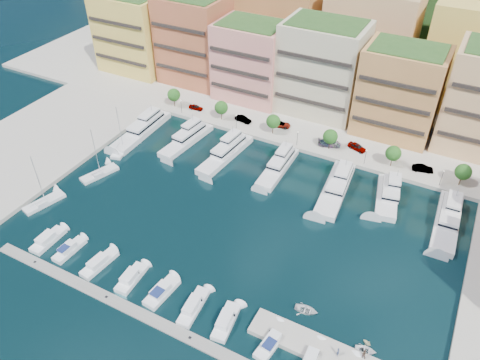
% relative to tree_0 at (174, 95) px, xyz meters
% --- Properties ---
extents(ground, '(400.00, 400.00, 0.00)m').
position_rel_tree_0_xyz_m(ground, '(40.00, -33.50, -4.74)').
color(ground, black).
rests_on(ground, ground).
extents(north_quay, '(220.00, 64.00, 2.00)m').
position_rel_tree_0_xyz_m(north_quay, '(40.00, 28.50, -4.74)').
color(north_quay, '#9E998E').
rests_on(north_quay, ground).
extents(west_quay, '(34.00, 76.00, 2.00)m').
position_rel_tree_0_xyz_m(west_quay, '(-22.00, -41.50, -4.74)').
color(west_quay, '#9E998E').
rests_on(west_quay, ground).
extents(hillside, '(240.00, 40.00, 58.00)m').
position_rel_tree_0_xyz_m(hillside, '(40.00, 76.50, -4.74)').
color(hillside, '#223D19').
rests_on(hillside, ground).
extents(south_pontoon, '(72.00, 2.20, 0.35)m').
position_rel_tree_0_xyz_m(south_pontoon, '(37.00, -63.50, -4.74)').
color(south_pontoon, gray).
rests_on(south_pontoon, ground).
extents(apartment_0, '(22.00, 16.50, 24.80)m').
position_rel_tree_0_xyz_m(apartment_0, '(-26.00, 16.49, 8.57)').
color(apartment_0, '#E3BF53').
rests_on(apartment_0, north_quay).
extents(apartment_1, '(20.00, 16.50, 26.80)m').
position_rel_tree_0_xyz_m(apartment_1, '(-4.00, 18.49, 9.57)').
color(apartment_1, '#B95C3D').
rests_on(apartment_1, north_quay).
extents(apartment_2, '(20.00, 15.50, 22.80)m').
position_rel_tree_0_xyz_m(apartment_2, '(17.00, 16.49, 7.57)').
color(apartment_2, '#E08E7D').
rests_on(apartment_2, north_quay).
extents(apartment_3, '(22.00, 16.50, 25.80)m').
position_rel_tree_0_xyz_m(apartment_3, '(38.00, 18.49, 9.07)').
color(apartment_3, beige).
rests_on(apartment_3, north_quay).
extents(apartment_4, '(20.00, 15.50, 23.80)m').
position_rel_tree_0_xyz_m(apartment_4, '(60.00, 16.49, 8.07)').
color(apartment_4, tan).
rests_on(apartment_4, north_quay).
extents(backblock_0, '(26.00, 18.00, 30.00)m').
position_rel_tree_0_xyz_m(backblock_0, '(-15.00, 40.50, 11.26)').
color(backblock_0, beige).
rests_on(backblock_0, north_quay).
extents(backblock_1, '(26.00, 18.00, 30.00)m').
position_rel_tree_0_xyz_m(backblock_1, '(15.00, 40.50, 11.26)').
color(backblock_1, tan).
rests_on(backblock_1, north_quay).
extents(backblock_2, '(26.00, 18.00, 30.00)m').
position_rel_tree_0_xyz_m(backblock_2, '(45.00, 40.50, 11.26)').
color(backblock_2, tan).
rests_on(backblock_2, north_quay).
extents(backblock_3, '(26.00, 18.00, 30.00)m').
position_rel_tree_0_xyz_m(backblock_3, '(75.00, 40.50, 11.26)').
color(backblock_3, '#E3BF53').
rests_on(backblock_3, north_quay).
extents(tree_0, '(3.80, 3.80, 5.65)m').
position_rel_tree_0_xyz_m(tree_0, '(0.00, 0.00, 0.00)').
color(tree_0, '#473323').
rests_on(tree_0, north_quay).
extents(tree_1, '(3.80, 3.80, 5.65)m').
position_rel_tree_0_xyz_m(tree_1, '(16.00, 0.00, 0.00)').
color(tree_1, '#473323').
rests_on(tree_1, north_quay).
extents(tree_2, '(3.80, 3.80, 5.65)m').
position_rel_tree_0_xyz_m(tree_2, '(32.00, 0.00, 0.00)').
color(tree_2, '#473323').
rests_on(tree_2, north_quay).
extents(tree_3, '(3.80, 3.80, 5.65)m').
position_rel_tree_0_xyz_m(tree_3, '(48.00, 0.00, 0.00)').
color(tree_3, '#473323').
rests_on(tree_3, north_quay).
extents(tree_4, '(3.80, 3.80, 5.65)m').
position_rel_tree_0_xyz_m(tree_4, '(64.00, 0.00, 0.00)').
color(tree_4, '#473323').
rests_on(tree_4, north_quay).
extents(tree_5, '(3.80, 3.80, 5.65)m').
position_rel_tree_0_xyz_m(tree_5, '(80.00, 0.00, 0.00)').
color(tree_5, '#473323').
rests_on(tree_5, north_quay).
extents(lamppost_0, '(0.30, 0.30, 4.20)m').
position_rel_tree_0_xyz_m(lamppost_0, '(4.00, -2.30, -0.92)').
color(lamppost_0, black).
rests_on(lamppost_0, north_quay).
extents(lamppost_1, '(0.30, 0.30, 4.20)m').
position_rel_tree_0_xyz_m(lamppost_1, '(22.00, -2.30, -0.92)').
color(lamppost_1, black).
rests_on(lamppost_1, north_quay).
extents(lamppost_2, '(0.30, 0.30, 4.20)m').
position_rel_tree_0_xyz_m(lamppost_2, '(40.00, -2.30, -0.92)').
color(lamppost_2, black).
rests_on(lamppost_2, north_quay).
extents(lamppost_3, '(0.30, 0.30, 4.20)m').
position_rel_tree_0_xyz_m(lamppost_3, '(58.00, -2.30, -0.92)').
color(lamppost_3, black).
rests_on(lamppost_3, north_quay).
extents(lamppost_4, '(0.30, 0.30, 4.20)m').
position_rel_tree_0_xyz_m(lamppost_4, '(76.00, -2.30, -0.92)').
color(lamppost_4, black).
rests_on(lamppost_4, north_quay).
extents(yacht_0, '(5.54, 22.22, 7.30)m').
position_rel_tree_0_xyz_m(yacht_0, '(-0.58, -14.62, -3.53)').
color(yacht_0, silver).
rests_on(yacht_0, ground).
extents(yacht_1, '(6.09, 18.99, 7.30)m').
position_rel_tree_0_xyz_m(yacht_1, '(13.02, -13.09, -3.65)').
color(yacht_1, silver).
rests_on(yacht_1, ground).
extents(yacht_2, '(6.10, 20.52, 7.30)m').
position_rel_tree_0_xyz_m(yacht_2, '(25.41, -13.76, -3.53)').
color(yacht_2, silver).
rests_on(yacht_2, ground).
extents(yacht_3, '(4.56, 18.04, 7.30)m').
position_rel_tree_0_xyz_m(yacht_3, '(39.58, -12.73, -3.53)').
color(yacht_3, silver).
rests_on(yacht_3, ground).
extents(yacht_4, '(6.76, 21.41, 7.30)m').
position_rel_tree_0_xyz_m(yacht_4, '(54.89, -14.20, -3.65)').
color(yacht_4, silver).
rests_on(yacht_4, ground).
extents(yacht_5, '(7.41, 15.86, 7.30)m').
position_rel_tree_0_xyz_m(yacht_5, '(66.19, -11.49, -3.53)').
color(yacht_5, silver).
rests_on(yacht_5, ground).
extents(yacht_6, '(5.56, 20.04, 7.30)m').
position_rel_tree_0_xyz_m(yacht_6, '(79.62, -13.60, -3.53)').
color(yacht_6, silver).
rests_on(yacht_6, ground).
extents(cruiser_0, '(2.93, 7.86, 2.55)m').
position_rel_tree_0_xyz_m(cruiser_0, '(7.96, -58.09, -4.20)').
color(cruiser_0, white).
rests_on(cruiser_0, ground).
extents(cruiser_1, '(2.69, 7.37, 2.66)m').
position_rel_tree_0_xyz_m(cruiser_1, '(13.82, -58.10, -4.17)').
color(cruiser_1, white).
rests_on(cruiser_1, ground).
extents(cruiser_2, '(3.35, 8.33, 2.55)m').
position_rel_tree_0_xyz_m(cruiser_2, '(21.60, -58.09, -4.20)').
color(cruiser_2, white).
rests_on(cruiser_2, ground).
extents(cruiser_3, '(3.17, 7.56, 2.55)m').
position_rel_tree_0_xyz_m(cruiser_3, '(29.41, -58.08, -4.20)').
color(cruiser_3, white).
rests_on(cruiser_3, ground).
extents(cruiser_4, '(3.47, 7.87, 2.66)m').
position_rel_tree_0_xyz_m(cruiser_4, '(36.40, -58.10, -4.17)').
color(cruiser_4, white).
rests_on(cruiser_4, ground).
extents(cruiser_5, '(3.30, 8.70, 2.55)m').
position_rel_tree_0_xyz_m(cruiser_5, '(43.27, -58.09, -4.20)').
color(cruiser_5, white).
rests_on(cruiser_5, ground).
extents(cruiser_6, '(3.63, 8.17, 2.55)m').
position_rel_tree_0_xyz_m(cruiser_6, '(49.88, -58.09, -4.20)').
color(cruiser_6, white).
rests_on(cruiser_6, ground).
extents(cruiser_7, '(3.42, 7.93, 2.66)m').
position_rel_tree_0_xyz_m(cruiser_7, '(58.51, -58.10, -4.17)').
color(cruiser_7, white).
rests_on(cruiser_7, ground).
extents(sailboat_0, '(5.25, 9.76, 13.20)m').
position_rel_tree_0_xyz_m(sailboat_0, '(-1.86, -49.74, -4.43)').
color(sailboat_0, silver).
rests_on(sailboat_0, ground).
extents(sailboat_1, '(5.71, 9.76, 13.20)m').
position_rel_tree_0_xyz_m(sailboat_1, '(1.96, -35.61, -4.43)').
color(sailboat_1, silver).
rests_on(sailboat_1, ground).
extents(sailboat_2, '(4.95, 9.17, 13.20)m').
position_rel_tree_0_xyz_m(sailboat_2, '(-0.01, -24.64, -4.43)').
color(sailboat_2, silver).
rests_on(sailboat_2, ground).
extents(tender_3, '(1.96, 1.84, 0.82)m').
position_rel_tree_0_xyz_m(tender_3, '(72.53, -50.57, -4.33)').
color(tender_3, beige).
rests_on(tender_3, ground).
extents(tender_2, '(3.88, 3.10, 0.72)m').
position_rel_tree_0_xyz_m(tender_2, '(72.74, -52.08, -4.38)').
color(tender_2, white).
rests_on(tender_2, ground).
extents(tender_0, '(4.48, 3.43, 0.86)m').
position_rel_tree_0_xyz_m(tender_0, '(61.25, -49.25, -4.31)').
color(tender_0, white).
rests_on(tender_0, ground).
extents(car_0, '(4.35, 1.99, 1.45)m').
position_rel_tree_0_xyz_m(car_0, '(6.60, 1.31, -3.02)').
color(car_0, gray).
rests_on(car_0, north_quay).
extents(car_1, '(5.03, 2.37, 1.59)m').
position_rel_tree_0_xyz_m(car_1, '(22.06, 1.66, -2.95)').
color(car_1, gray).
rests_on(car_1, north_quay).
extents(car_2, '(5.57, 3.26, 1.46)m').
position_rel_tree_0_xyz_m(car_2, '(32.62, 4.19, -3.02)').
color(car_2, gray).
rests_on(car_2, north_quay).
extents(car_3, '(6.38, 4.38, 1.72)m').
position_rel_tree_0_xyz_m(car_3, '(47.62, 1.39, -2.88)').
color(car_3, gray).
rests_on(car_3, north_quay).
extents(car_4, '(5.39, 3.50, 1.71)m').
position_rel_tree_0_xyz_m(car_4, '(54.56, 3.03, -2.89)').
color(car_4, gray).
rests_on(car_4, north_quay).
extents(car_5, '(5.20, 2.84, 1.63)m').
position_rel_tree_0_xyz_m(car_5, '(71.35, 1.43, -2.93)').
color(car_5, gray).
rests_on(car_5, north_quay).
extents(person_0, '(0.67, 0.79, 1.84)m').
position_rel_tree_0_xyz_m(person_0, '(68.97, -55.44, -2.82)').
color(person_0, navy).
rests_on(person_0, finger_pier).
extents(person_1, '(0.93, 0.72, 1.89)m').
position_rel_tree_0_xyz_m(person_1, '(72.69, -53.87, -2.80)').
color(person_1, '#503B30').
rests_on(person_1, finger_pier).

